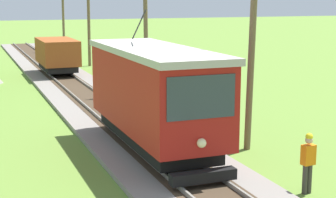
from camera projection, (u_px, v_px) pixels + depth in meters
name	position (u px, v px, depth m)	size (l,w,h in m)	color
red_tram	(154.00, 94.00, 18.63)	(2.60, 8.54, 4.79)	maroon
freight_car	(57.00, 54.00, 37.41)	(2.40, 5.20, 2.31)	#93471E
utility_pole_near_tram	(252.00, 33.00, 18.68)	(1.40, 0.54, 8.41)	brown
utility_pole_mid	(146.00, 22.00, 29.46)	(1.40, 0.47, 8.14)	brown
utility_pole_far	(89.00, 15.00, 42.53)	(1.40, 0.40, 8.03)	brown
utility_pole_distant	(63.00, 15.00, 53.12)	(1.40, 0.48, 7.39)	brown
track_worker	(308.00, 160.00, 15.01)	(0.40, 0.28, 1.78)	#38332D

